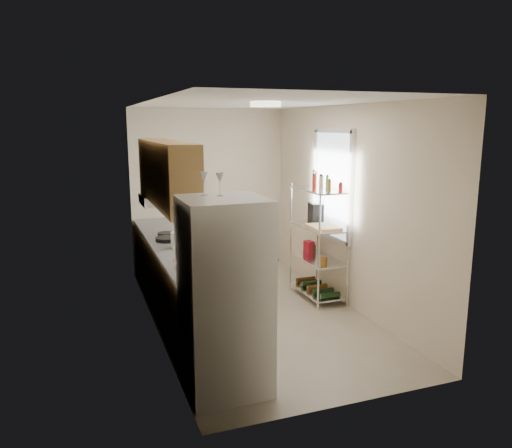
# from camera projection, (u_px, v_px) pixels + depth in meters

# --- Properties ---
(room) EXTENTS (2.52, 4.42, 2.62)m
(room) POSITION_uv_depth(u_px,v_px,m) (256.00, 213.00, 6.03)
(room) COLOR #AC9E8B
(room) RESTS_ON ground
(counter_run) EXTENTS (0.63, 3.51, 0.90)m
(counter_run) POSITION_uv_depth(u_px,v_px,m) (176.00, 278.00, 6.29)
(counter_run) COLOR #A57E46
(counter_run) RESTS_ON ground
(upper_cabinets) EXTENTS (0.33, 2.20, 0.72)m
(upper_cabinets) POSITION_uv_depth(u_px,v_px,m) (166.00, 173.00, 5.66)
(upper_cabinets) COLOR #A57E46
(upper_cabinets) RESTS_ON room
(range_hood) EXTENTS (0.50, 0.60, 0.12)m
(range_hood) POSITION_uv_depth(u_px,v_px,m) (161.00, 199.00, 6.50)
(range_hood) COLOR #B7BABC
(range_hood) RESTS_ON room
(window) EXTENTS (0.06, 1.00, 1.46)m
(window) POSITION_uv_depth(u_px,v_px,m) (333.00, 185.00, 6.71)
(window) COLOR white
(window) RESTS_ON room
(bakers_rack) EXTENTS (0.45, 0.90, 1.73)m
(bakers_rack) POSITION_uv_depth(u_px,v_px,m) (319.00, 219.00, 6.68)
(bakers_rack) COLOR silver
(bakers_rack) RESTS_ON ground
(ceiling_dome) EXTENTS (0.34, 0.34, 0.05)m
(ceiling_dome) POSITION_uv_depth(u_px,v_px,m) (266.00, 104.00, 5.50)
(ceiling_dome) COLOR white
(ceiling_dome) RESTS_ON room
(refrigerator) EXTENTS (0.72, 0.72, 1.75)m
(refrigerator) POSITION_uv_depth(u_px,v_px,m) (224.00, 296.00, 4.39)
(refrigerator) COLOR silver
(refrigerator) RESTS_ON ground
(wine_glass_a) EXTENTS (0.07, 0.07, 0.21)m
(wine_glass_a) POSITION_uv_depth(u_px,v_px,m) (204.00, 184.00, 4.30)
(wine_glass_a) COLOR silver
(wine_glass_a) RESTS_ON refrigerator
(wine_glass_b) EXTENTS (0.07, 0.07, 0.21)m
(wine_glass_b) POSITION_uv_depth(u_px,v_px,m) (220.00, 184.00, 4.30)
(wine_glass_b) COLOR silver
(wine_glass_b) RESTS_ON refrigerator
(rice_cooker) EXTENTS (0.24, 0.24, 0.19)m
(rice_cooker) POSITION_uv_depth(u_px,v_px,m) (181.00, 240.00, 5.96)
(rice_cooker) COLOR white
(rice_cooker) RESTS_ON counter_run
(frying_pan_large) EXTENTS (0.35, 0.35, 0.05)m
(frying_pan_large) POSITION_uv_depth(u_px,v_px,m) (167.00, 239.00, 6.31)
(frying_pan_large) COLOR black
(frying_pan_large) RESTS_ON counter_run
(frying_pan_small) EXTENTS (0.30, 0.30, 0.05)m
(frying_pan_small) POSITION_uv_depth(u_px,v_px,m) (166.00, 234.00, 6.59)
(frying_pan_small) COLOR black
(frying_pan_small) RESTS_ON counter_run
(cutting_board) EXTENTS (0.37, 0.47, 0.03)m
(cutting_board) POSITION_uv_depth(u_px,v_px,m) (323.00, 227.00, 6.56)
(cutting_board) COLOR tan
(cutting_board) RESTS_ON bakers_rack
(espresso_machine) EXTENTS (0.19, 0.26, 0.28)m
(espresso_machine) POSITION_uv_depth(u_px,v_px,m) (316.00, 212.00, 6.93)
(espresso_machine) COLOR black
(espresso_machine) RESTS_ON bakers_rack
(storage_bag) EXTENTS (0.12, 0.15, 0.16)m
(storage_bag) POSITION_uv_depth(u_px,v_px,m) (309.00, 247.00, 7.08)
(storage_bag) COLOR #B11526
(storage_bag) RESTS_ON bakers_rack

